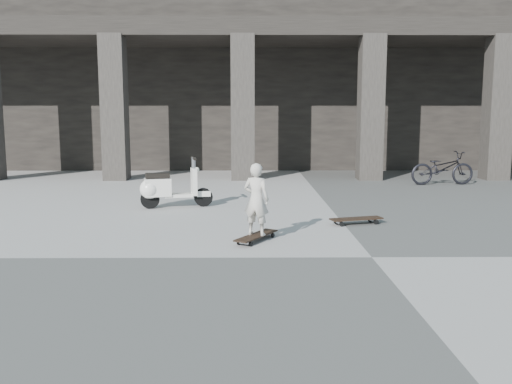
{
  "coord_description": "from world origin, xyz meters",
  "views": [
    {
      "loc": [
        -1.55,
        -6.77,
        1.82
      ],
      "look_at": [
        -1.48,
        1.42,
        0.65
      ],
      "focal_mm": 38.0,
      "sensor_mm": 36.0,
      "label": 1
    }
  ],
  "objects_px": {
    "skateboard_spare": "(356,219)",
    "child": "(256,199)",
    "longboard": "(256,236)",
    "bicycle": "(442,168)",
    "scooter": "(164,188)"
  },
  "relations": [
    {
      "from": "scooter",
      "to": "child",
      "type": "bearing_deg",
      "value": -71.67
    },
    {
      "from": "child",
      "to": "bicycle",
      "type": "height_order",
      "value": "child"
    },
    {
      "from": "skateboard_spare",
      "to": "scooter",
      "type": "height_order",
      "value": "scooter"
    },
    {
      "from": "child",
      "to": "longboard",
      "type": "bearing_deg",
      "value": -4.51
    },
    {
      "from": "child",
      "to": "bicycle",
      "type": "distance_m",
      "value": 8.07
    },
    {
      "from": "skateboard_spare",
      "to": "child",
      "type": "height_order",
      "value": "child"
    },
    {
      "from": "longboard",
      "to": "bicycle",
      "type": "distance_m",
      "value": 8.07
    },
    {
      "from": "skateboard_spare",
      "to": "bicycle",
      "type": "distance_m",
      "value": 6.12
    },
    {
      "from": "skateboard_spare",
      "to": "scooter",
      "type": "xyz_separation_m",
      "value": [
        -3.47,
        1.64,
        0.31
      ]
    },
    {
      "from": "longboard",
      "to": "bicycle",
      "type": "height_order",
      "value": "bicycle"
    },
    {
      "from": "bicycle",
      "to": "longboard",
      "type": "bearing_deg",
      "value": 137.37
    },
    {
      "from": "longboard",
      "to": "bicycle",
      "type": "relative_size",
      "value": 0.55
    },
    {
      "from": "longboard",
      "to": "child",
      "type": "xyz_separation_m",
      "value": [
        0.0,
        -0.0,
        0.54
      ]
    },
    {
      "from": "skateboard_spare",
      "to": "child",
      "type": "bearing_deg",
      "value": -160.4
    },
    {
      "from": "skateboard_spare",
      "to": "child",
      "type": "relative_size",
      "value": 0.89
    }
  ]
}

